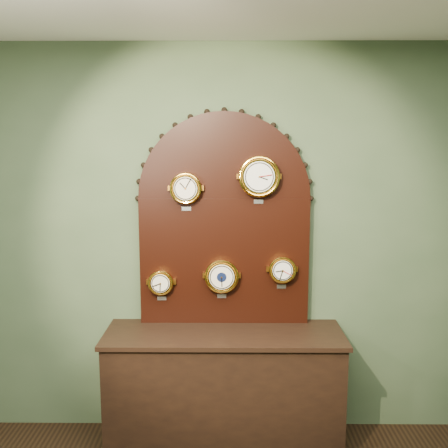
{
  "coord_description": "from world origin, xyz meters",
  "views": [
    {
      "loc": [
        0.03,
        -1.13,
        2.11
      ],
      "look_at": [
        0.0,
        2.25,
        1.58
      ],
      "focal_mm": 41.26,
      "sensor_mm": 36.0,
      "label": 1
    }
  ],
  "objects_px": {
    "barometer": "(222,276)",
    "tide_clock": "(282,270)",
    "display_board": "(224,213)",
    "arabic_clock": "(259,177)",
    "roman_clock": "(186,188)",
    "hygrometer": "(161,282)",
    "shop_counter": "(224,391)"
  },
  "relations": [
    {
      "from": "hygrometer",
      "to": "roman_clock",
      "type": "bearing_deg",
      "value": -0.34
    },
    {
      "from": "shop_counter",
      "to": "tide_clock",
      "type": "distance_m",
      "value": 0.94
    },
    {
      "from": "display_board",
      "to": "barometer",
      "type": "height_order",
      "value": "display_board"
    },
    {
      "from": "shop_counter",
      "to": "roman_clock",
      "type": "bearing_deg",
      "value": 149.76
    },
    {
      "from": "display_board",
      "to": "barometer",
      "type": "distance_m",
      "value": 0.44
    },
    {
      "from": "shop_counter",
      "to": "tide_clock",
      "type": "bearing_deg",
      "value": 20.72
    },
    {
      "from": "display_board",
      "to": "arabic_clock",
      "type": "distance_m",
      "value": 0.36
    },
    {
      "from": "shop_counter",
      "to": "arabic_clock",
      "type": "distance_m",
      "value": 1.51
    },
    {
      "from": "tide_clock",
      "to": "arabic_clock",
      "type": "bearing_deg",
      "value": -179.23
    },
    {
      "from": "display_board",
      "to": "roman_clock",
      "type": "relative_size",
      "value": 5.71
    },
    {
      "from": "hygrometer",
      "to": "display_board",
      "type": "bearing_deg",
      "value": 8.31
    },
    {
      "from": "shop_counter",
      "to": "arabic_clock",
      "type": "relative_size",
      "value": 4.83
    },
    {
      "from": "hygrometer",
      "to": "tide_clock",
      "type": "xyz_separation_m",
      "value": [
        0.85,
        -0.0,
        0.09
      ]
    },
    {
      "from": "tide_clock",
      "to": "hygrometer",
      "type": "bearing_deg",
      "value": 179.98
    },
    {
      "from": "arabic_clock",
      "to": "barometer",
      "type": "xyz_separation_m",
      "value": [
        -0.26,
        0.0,
        -0.7
      ]
    },
    {
      "from": "display_board",
      "to": "hygrometer",
      "type": "relative_size",
      "value": 6.67
    },
    {
      "from": "display_board",
      "to": "hygrometer",
      "type": "distance_m",
      "value": 0.66
    },
    {
      "from": "display_board",
      "to": "tide_clock",
      "type": "relative_size",
      "value": 6.33
    },
    {
      "from": "barometer",
      "to": "shop_counter",
      "type": "bearing_deg",
      "value": -83.55
    },
    {
      "from": "tide_clock",
      "to": "display_board",
      "type": "bearing_deg",
      "value": 170.86
    },
    {
      "from": "display_board",
      "to": "hygrometer",
      "type": "height_order",
      "value": "display_board"
    },
    {
      "from": "arabic_clock",
      "to": "display_board",
      "type": "bearing_deg",
      "value": 164.11
    },
    {
      "from": "roman_clock",
      "to": "hygrometer",
      "type": "relative_size",
      "value": 1.17
    },
    {
      "from": "arabic_clock",
      "to": "roman_clock",
      "type": "bearing_deg",
      "value": 179.82
    },
    {
      "from": "hygrometer",
      "to": "barometer",
      "type": "xyz_separation_m",
      "value": [
        0.43,
        -0.0,
        0.05
      ]
    },
    {
      "from": "roman_clock",
      "to": "display_board",
      "type": "bearing_deg",
      "value": 14.13
    },
    {
      "from": "shop_counter",
      "to": "display_board",
      "type": "distance_m",
      "value": 1.25
    },
    {
      "from": "arabic_clock",
      "to": "barometer",
      "type": "distance_m",
      "value": 0.75
    },
    {
      "from": "barometer",
      "to": "tide_clock",
      "type": "bearing_deg",
      "value": 0.19
    },
    {
      "from": "display_board",
      "to": "barometer",
      "type": "xyz_separation_m",
      "value": [
        -0.02,
        -0.07,
        -0.44
      ]
    },
    {
      "from": "roman_clock",
      "to": "barometer",
      "type": "xyz_separation_m",
      "value": [
        0.25,
        -0.0,
        -0.62
      ]
    },
    {
      "from": "shop_counter",
      "to": "hygrometer",
      "type": "bearing_deg",
      "value": 160.9
    }
  ]
}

